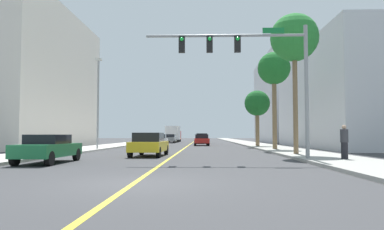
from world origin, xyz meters
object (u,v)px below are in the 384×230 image
at_px(traffic_signal_mast, 254,61).
at_px(pedestrian, 344,142).
at_px(car_yellow, 149,144).
at_px(palm_near, 294,39).
at_px(car_green, 49,148).
at_px(delivery_truck, 173,134).
at_px(street_lamp, 98,98).
at_px(palm_mid, 274,70).
at_px(car_gray, 170,138).
at_px(car_black, 202,138).
at_px(palm_far, 257,104).
at_px(car_white, 159,140).
at_px(car_red, 201,140).

distance_m(traffic_signal_mast, pedestrian, 5.98).
distance_m(traffic_signal_mast, car_yellow, 8.47).
height_order(palm_near, car_green, palm_near).
bearing_deg(delivery_truck, pedestrian, -75.28).
bearing_deg(street_lamp, palm_near, -28.64).
bearing_deg(palm_mid, street_lamp, 179.67).
relative_size(palm_mid, car_gray, 1.79).
distance_m(palm_mid, delivery_truck, 38.73).
distance_m(palm_near, car_black, 33.56).
bearing_deg(car_gray, street_lamp, -96.47).
bearing_deg(palm_far, pedestrian, -86.91).
height_order(car_gray, car_black, car_black).
bearing_deg(car_green, street_lamp, -82.46).
bearing_deg(street_lamp, car_green, -82.57).
bearing_deg(car_white, traffic_signal_mast, -72.84).
height_order(palm_far, car_red, palm_far).
relative_size(palm_near, car_gray, 1.92).
bearing_deg(car_white, car_black, 64.31).
relative_size(palm_far, car_white, 1.44).
distance_m(street_lamp, palm_mid, 15.35).
distance_m(palm_far, car_red, 9.58).
height_order(street_lamp, delivery_truck, street_lamp).
distance_m(car_green, car_red, 29.30).
height_order(street_lamp, palm_near, palm_near).
height_order(car_yellow, car_red, car_yellow).
height_order(palm_near, car_red, palm_near).
relative_size(traffic_signal_mast, car_white, 2.01).
relative_size(car_green, car_red, 0.95).
bearing_deg(delivery_truck, traffic_signal_mast, -79.96).
relative_size(traffic_signal_mast, car_red, 1.81).
distance_m(traffic_signal_mast, car_red, 27.39).
relative_size(street_lamp, palm_near, 0.88).
relative_size(car_black, car_red, 0.96).
distance_m(palm_far, car_black, 17.73).
relative_size(traffic_signal_mast, palm_far, 1.39).
bearing_deg(car_red, palm_near, -77.22).
distance_m(traffic_signal_mast, street_lamp, 17.21).
distance_m(street_lamp, pedestrian, 20.94).
bearing_deg(pedestrian, palm_far, -178.77).
xyz_separation_m(palm_far, car_red, (-6.02, 6.34, -3.90)).
xyz_separation_m(traffic_signal_mast, car_gray, (-8.02, 40.86, -4.37)).
xyz_separation_m(traffic_signal_mast, car_black, (-2.82, 36.78, -4.32)).
height_order(car_white, pedestrian, pedestrian).
xyz_separation_m(traffic_signal_mast, car_red, (-2.85, 26.89, -4.38)).
height_order(traffic_signal_mast, car_red, traffic_signal_mast).
distance_m(palm_near, pedestrian, 8.14).
xyz_separation_m(palm_far, car_yellow, (-9.14, -16.44, -3.90)).
height_order(palm_mid, car_green, palm_mid).
bearing_deg(delivery_truck, car_green, -91.36).
distance_m(car_black, pedestrian, 37.90).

